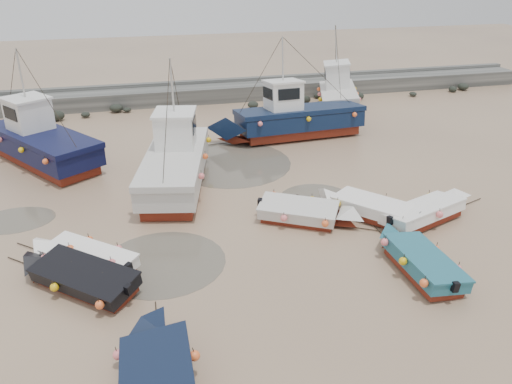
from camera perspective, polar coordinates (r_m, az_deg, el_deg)
ground at (r=20.68m, az=-1.42°, el=-5.53°), size 120.00×120.00×0.00m
seawall at (r=40.75m, az=-8.42°, el=10.91°), size 60.00×4.92×1.50m
puddle_a at (r=19.59m, az=-10.59°, el=-7.92°), size 4.83×4.83×0.01m
puddle_b at (r=24.13m, az=7.01°, el=-0.92°), size 3.70×3.70×0.01m
puddle_c at (r=24.62m, az=-25.88°, el=-2.92°), size 3.48×3.48×0.01m
puddle_d at (r=28.38m, az=-2.88°, el=3.38°), size 6.78×6.78×0.01m
dinghy_0 at (r=19.78m, az=-19.16°, el=-6.82°), size 4.90×4.43×1.43m
dinghy_1 at (r=14.18m, az=-10.81°, el=-20.52°), size 2.45×6.72×1.43m
dinghy_2 at (r=19.51m, az=17.97°, el=-7.08°), size 2.13×5.83×1.43m
dinghy_3 at (r=23.15m, az=19.20°, el=-1.95°), size 6.16×3.03×1.43m
dinghy_4 at (r=18.81m, az=-19.61°, el=-8.69°), size 5.11×4.70×1.43m
dinghy_5 at (r=21.88m, az=5.82°, el=-2.15°), size 5.22×3.54×1.43m
dinghy_6 at (r=22.77m, az=12.78°, el=-1.57°), size 4.56×5.20×1.43m
cabin_boat_0 at (r=30.65m, az=-23.77°, el=5.50°), size 7.58×9.93×6.22m
cabin_boat_1 at (r=25.69m, az=-9.06°, el=3.79°), size 4.79×11.23×6.22m
cabin_boat_2 at (r=32.15m, az=3.99°, el=8.47°), size 11.30×3.70×6.22m
cabin_boat_3 at (r=38.18m, az=9.52°, el=11.04°), size 4.62×8.87×6.22m
person at (r=27.80m, az=-9.75°, el=2.54°), size 0.83×0.76×1.91m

